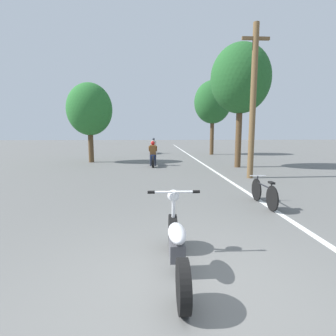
# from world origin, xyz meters

# --- Properties ---
(ground_plane) EXTENTS (120.00, 120.00, 0.00)m
(ground_plane) POSITION_xyz_m (0.00, 0.00, 0.00)
(ground_plane) COLOR #60605E
(lane_stripe_edge) EXTENTS (0.14, 48.00, 0.01)m
(lane_stripe_edge) POSITION_xyz_m (2.53, 12.40, 0.00)
(lane_stripe_edge) COLOR white
(lane_stripe_edge) RESTS_ON ground
(utility_pole) EXTENTS (1.10, 0.24, 6.14)m
(utility_pole) POSITION_xyz_m (3.58, 7.69, 3.16)
(utility_pole) COLOR brown
(utility_pole) RESTS_ON ground
(roadside_tree_right_near) EXTENTS (3.14, 2.83, 6.50)m
(roadside_tree_right_near) POSITION_xyz_m (4.13, 11.05, 4.66)
(roadside_tree_right_near) COLOR #513A23
(roadside_tree_right_near) RESTS_ON ground
(roadside_tree_right_far) EXTENTS (3.07, 2.76, 6.13)m
(roadside_tree_right_far) POSITION_xyz_m (4.48, 19.11, 4.34)
(roadside_tree_right_far) COLOR #513A23
(roadside_tree_right_far) RESTS_ON ground
(roadside_tree_left) EXTENTS (2.80, 2.52, 4.92)m
(roadside_tree_left) POSITION_xyz_m (-4.41, 13.88, 3.29)
(roadside_tree_left) COLOR #513A23
(roadside_tree_left) RESTS_ON ground
(motorcycle_foreground) EXTENTS (0.80, 2.10, 1.03)m
(motorcycle_foreground) POSITION_xyz_m (-0.14, 0.45, 0.40)
(motorcycle_foreground) COLOR black
(motorcycle_foreground) RESTS_ON ground
(motorcycle_rider_lead) EXTENTS (0.50, 2.06, 1.41)m
(motorcycle_rider_lead) POSITION_xyz_m (-0.49, 11.86, 0.53)
(motorcycle_rider_lead) COLOR black
(motorcycle_rider_lead) RESTS_ON ground
(motorcycle_rider_far) EXTENTS (0.50, 2.09, 1.39)m
(motorcycle_rider_far) POSITION_xyz_m (-0.46, 20.45, 0.53)
(motorcycle_rider_far) COLOR black
(motorcycle_rider_far) RESTS_ON ground
(bicycle_parked) EXTENTS (0.44, 1.61, 0.73)m
(bicycle_parked) POSITION_xyz_m (2.42, 3.59, 0.34)
(bicycle_parked) COLOR black
(bicycle_parked) RESTS_ON ground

